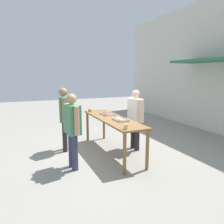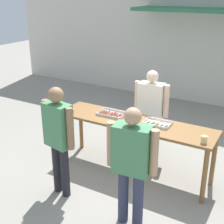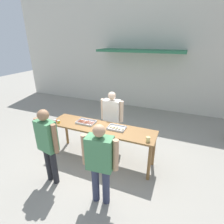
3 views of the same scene
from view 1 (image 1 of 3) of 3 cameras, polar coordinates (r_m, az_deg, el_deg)
The scene contains 10 objects.
ground_plane at distance 5.68m, azimuth -0.00°, elevation -10.52°, with size 24.00×24.00×0.00m, color gray.
serving_table at distance 5.46m, azimuth -0.00°, elevation -2.69°, with size 2.58×0.66×0.90m.
food_tray_sausages at distance 5.84m, azimuth -1.18°, elevation -0.60°, with size 0.45×0.30×0.04m.
food_tray_buns at distance 5.12m, azimuth 2.22°, elevation -2.04°, with size 0.41×0.27×0.06m.
condiment_jar_mustard at distance 6.42m, azimuth -5.88°, elevation 0.49°, with size 0.07×0.07×0.07m.
condiment_jar_ketchup at distance 6.33m, azimuth -5.53°, elevation 0.36°, with size 0.07×0.07×0.07m.
beer_cup at distance 4.33m, azimuth 3.60°, elevation -3.89°, with size 0.09×0.09×0.10m.
person_server_behind_table at distance 5.72m, azimuth 6.14°, elevation -0.76°, with size 0.63×0.26×1.58m.
person_customer_holding_hotdog at distance 5.71m, azimuth -12.45°, elevation -0.45°, with size 0.58×0.29×1.64m.
person_customer_with_cup at distance 4.59m, azimuth -10.32°, elevation -3.44°, with size 0.64×0.29×1.59m.
Camera 1 is at (4.88, -2.13, 1.99)m, focal length 35.00 mm.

